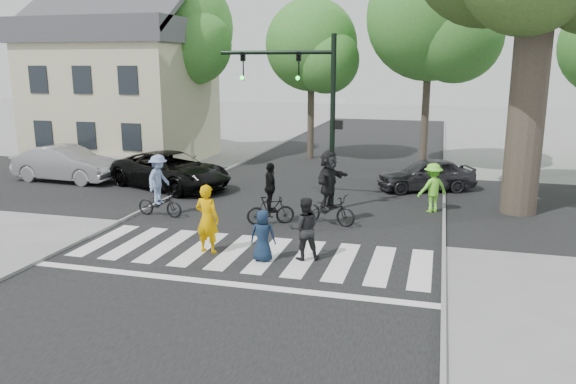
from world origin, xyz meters
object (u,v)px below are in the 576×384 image
(pedestrian_woman, at_px, (207,219))
(pedestrian_child, at_px, (263,236))
(pedestrian_adult, at_px, (304,229))
(cyclist_left, at_px, (159,190))
(car_grey, at_px, (426,174))
(car_silver, at_px, (66,164))
(cyclist_right, at_px, (329,192))
(cyclist_mid, at_px, (270,199))
(car_suv, at_px, (171,170))
(traffic_signal, at_px, (309,97))

(pedestrian_woman, relative_size, pedestrian_child, 1.38)
(pedestrian_adult, height_order, cyclist_left, cyclist_left)
(cyclist_left, xyz_separation_m, car_grey, (8.50, 6.44, -0.25))
(pedestrian_child, height_order, car_silver, car_silver)
(cyclist_right, bearing_deg, cyclist_mid, -163.67)
(cyclist_mid, relative_size, car_suv, 0.37)
(traffic_signal, xyz_separation_m, pedestrian_child, (0.14, -5.67, -3.22))
(cyclist_left, bearing_deg, pedestrian_adult, -26.87)
(cyclist_left, xyz_separation_m, car_silver, (-6.72, 4.20, -0.13))
(cyclist_right, bearing_deg, pedestrian_child, -104.07)
(cyclist_mid, bearing_deg, car_grey, 54.23)
(pedestrian_adult, bearing_deg, pedestrian_child, 0.81)
(cyclist_right, relative_size, car_suv, 0.44)
(traffic_signal, relative_size, cyclist_left, 2.86)
(traffic_signal, height_order, car_suv, traffic_signal)
(car_suv, bearing_deg, car_silver, 111.30)
(cyclist_right, distance_m, car_suv, 8.13)
(pedestrian_child, height_order, cyclist_mid, cyclist_mid)
(car_silver, bearing_deg, pedestrian_child, -120.21)
(pedestrian_adult, xyz_separation_m, car_grey, (2.79, 9.33, -0.17))
(cyclist_left, bearing_deg, cyclist_right, 5.59)
(pedestrian_woman, height_order, cyclist_right, cyclist_right)
(pedestrian_child, xyz_separation_m, cyclist_mid, (-0.81, 3.33, 0.14))
(cyclist_mid, height_order, car_grey, cyclist_mid)
(cyclist_left, distance_m, cyclist_right, 5.69)
(pedestrian_adult, distance_m, car_grey, 9.74)
(car_suv, xyz_separation_m, car_grey, (10.14, 2.31, -0.09))
(cyclist_right, distance_m, car_silver, 12.91)
(car_silver, bearing_deg, pedestrian_woman, -123.49)
(pedestrian_woman, height_order, pedestrian_adult, pedestrian_woman)
(pedestrian_child, bearing_deg, cyclist_mid, -82.51)
(pedestrian_woman, height_order, cyclist_mid, cyclist_mid)
(car_suv, bearing_deg, cyclist_right, -94.05)
(cyclist_right, bearing_deg, pedestrian_woman, -125.91)
(cyclist_right, distance_m, car_grey, 6.54)
(cyclist_left, xyz_separation_m, car_suv, (-1.64, 4.13, -0.16))
(cyclist_mid, height_order, car_silver, cyclist_mid)
(pedestrian_adult, distance_m, car_suv, 10.16)
(pedestrian_adult, bearing_deg, pedestrian_woman, -17.63)
(car_grey, bearing_deg, pedestrian_child, -43.86)
(pedestrian_woman, xyz_separation_m, cyclist_right, (2.61, 3.60, 0.11))
(car_suv, bearing_deg, traffic_signal, -83.82)
(cyclist_mid, bearing_deg, traffic_signal, 74.06)
(pedestrian_adult, bearing_deg, car_suv, -64.77)
(cyclist_mid, bearing_deg, pedestrian_adult, -58.12)
(cyclist_right, bearing_deg, pedestrian_adult, -89.24)
(pedestrian_woman, distance_m, car_grey, 10.94)
(pedestrian_adult, relative_size, cyclist_left, 0.80)
(car_grey, bearing_deg, cyclist_mid, -58.28)
(pedestrian_woman, bearing_deg, cyclist_left, -36.15)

